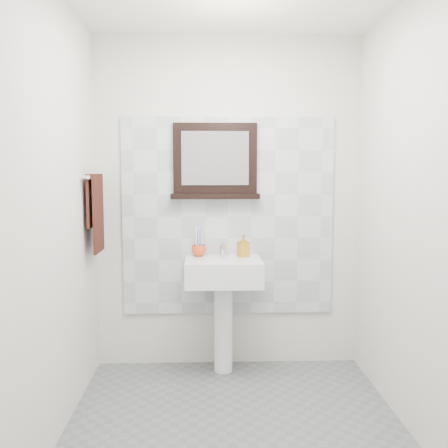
# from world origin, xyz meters

# --- Properties ---
(floor) EXTENTS (2.00, 2.20, 0.01)m
(floor) POSITION_xyz_m (0.00, 0.00, 0.00)
(floor) COLOR slate
(floor) RESTS_ON ground
(back_wall) EXTENTS (2.00, 0.01, 2.50)m
(back_wall) POSITION_xyz_m (0.00, 1.10, 1.25)
(back_wall) COLOR silver
(back_wall) RESTS_ON ground
(front_wall) EXTENTS (2.00, 0.01, 2.50)m
(front_wall) POSITION_xyz_m (0.00, -1.10, 1.25)
(front_wall) COLOR silver
(front_wall) RESTS_ON ground
(left_wall) EXTENTS (0.01, 2.20, 2.50)m
(left_wall) POSITION_xyz_m (-1.00, 0.00, 1.25)
(left_wall) COLOR silver
(left_wall) RESTS_ON ground
(right_wall) EXTENTS (0.01, 2.20, 2.50)m
(right_wall) POSITION_xyz_m (1.00, 0.00, 1.25)
(right_wall) COLOR silver
(right_wall) RESTS_ON ground
(splashback) EXTENTS (1.60, 0.02, 1.50)m
(splashback) POSITION_xyz_m (0.00, 1.09, 1.15)
(splashback) COLOR silver
(splashback) RESTS_ON back_wall
(pedestal_sink) EXTENTS (0.55, 0.44, 0.96)m
(pedestal_sink) POSITION_xyz_m (-0.04, 0.87, 0.68)
(pedestal_sink) COLOR white
(pedestal_sink) RESTS_ON ground
(toothbrush_cup) EXTENTS (0.13, 0.13, 0.08)m
(toothbrush_cup) POSITION_xyz_m (-0.22, 1.00, 0.90)
(toothbrush_cup) COLOR #DB4419
(toothbrush_cup) RESTS_ON pedestal_sink
(toothbrushes) EXTENTS (0.05, 0.04, 0.21)m
(toothbrushes) POSITION_xyz_m (-0.22, 1.01, 0.98)
(toothbrushes) COLOR white
(toothbrushes) RESTS_ON toothbrush_cup
(soap_dispenser) EXTENTS (0.10, 0.10, 0.17)m
(soap_dispenser) POSITION_xyz_m (0.11, 0.97, 0.94)
(soap_dispenser) COLOR #B25814
(soap_dispenser) RESTS_ON pedestal_sink
(framed_mirror) EXTENTS (0.66, 0.11, 0.56)m
(framed_mirror) POSITION_xyz_m (-0.10, 1.06, 1.56)
(framed_mirror) COLOR black
(framed_mirror) RESTS_ON back_wall
(towel_bar) EXTENTS (0.07, 0.40, 0.03)m
(towel_bar) POSITION_xyz_m (-0.95, 0.81, 1.46)
(towel_bar) COLOR silver
(towel_bar) RESTS_ON left_wall
(hand_towel) EXTENTS (0.06, 0.30, 0.55)m
(hand_towel) POSITION_xyz_m (-0.94, 0.81, 1.25)
(hand_towel) COLOR black
(hand_towel) RESTS_ON towel_bar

